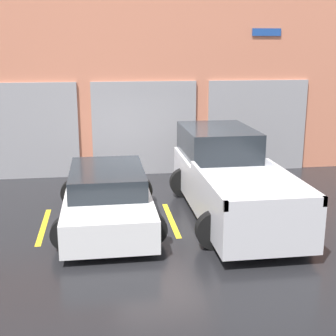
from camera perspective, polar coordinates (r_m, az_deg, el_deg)
ground_plane at (r=11.87m, az=-0.46°, el=-4.35°), size 28.00×28.00×0.00m
shophouse_building at (r=14.54m, az=-2.31°, el=10.35°), size 12.88×0.68×5.71m
pickup_truck at (r=11.12m, az=7.41°, el=-1.16°), size 2.41×5.40×1.85m
sedan_white at (r=10.50m, az=-7.36°, el=-3.57°), size 2.28×4.30×1.25m
parking_stripe_far_left at (r=10.76m, az=-14.92°, el=-6.87°), size 0.12×2.20×0.01m
parking_stripe_left at (r=10.78m, az=0.38°, el=-6.31°), size 0.12×2.20×0.01m
parking_stripe_centre at (r=11.53m, az=14.59°, el=-5.39°), size 0.12×2.20×0.01m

